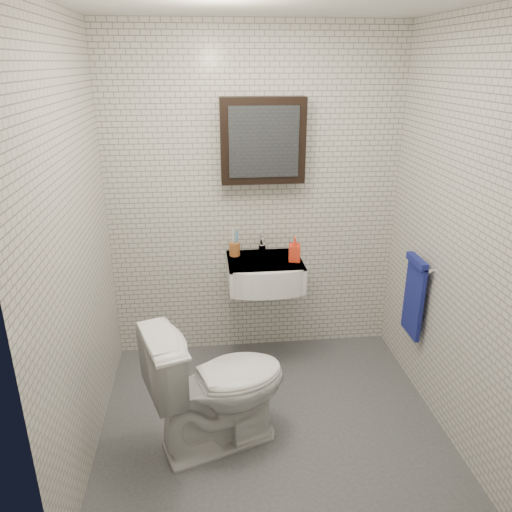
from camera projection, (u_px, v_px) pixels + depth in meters
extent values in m
cube|color=#46494D|center=(271.00, 422.00, 3.29)|extent=(2.20, 2.00, 0.01)
cube|color=silver|center=(255.00, 200.00, 3.76)|extent=(2.20, 0.02, 2.50)
cube|color=silver|center=(310.00, 334.00, 1.91)|extent=(2.20, 0.02, 2.50)
cube|color=silver|center=(74.00, 253.00, 2.72)|extent=(0.02, 2.00, 2.50)
cube|color=silver|center=(458.00, 238.00, 2.94)|extent=(0.02, 2.00, 2.50)
cube|color=white|center=(265.00, 272.00, 3.74)|extent=(0.55, 0.45, 0.20)
cylinder|color=silver|center=(264.00, 260.00, 3.72)|extent=(0.31, 0.31, 0.02)
cylinder|color=silver|center=(264.00, 259.00, 3.72)|extent=(0.04, 0.04, 0.01)
cube|color=white|center=(265.00, 260.00, 3.70)|extent=(0.55, 0.45, 0.01)
cylinder|color=silver|center=(262.00, 248.00, 3.84)|extent=(0.06, 0.06, 0.06)
cylinder|color=silver|center=(262.00, 241.00, 3.82)|extent=(0.03, 0.03, 0.08)
cylinder|color=silver|center=(263.00, 240.00, 3.76)|extent=(0.02, 0.12, 0.02)
cube|color=silver|center=(262.00, 233.00, 3.83)|extent=(0.02, 0.09, 0.01)
cube|color=black|center=(263.00, 141.00, 3.54)|extent=(0.60, 0.14, 0.60)
cube|color=#3F444C|center=(264.00, 142.00, 3.47)|extent=(0.49, 0.01, 0.49)
cylinder|color=silver|center=(420.00, 263.00, 3.37)|extent=(0.02, 0.30, 0.02)
cylinder|color=silver|center=(416.00, 256.00, 3.50)|extent=(0.04, 0.02, 0.02)
cylinder|color=silver|center=(432.00, 270.00, 3.26)|extent=(0.04, 0.02, 0.02)
cube|color=navy|center=(414.00, 299.00, 3.47)|extent=(0.03, 0.26, 0.54)
cube|color=navy|center=(417.00, 261.00, 3.37)|extent=(0.05, 0.26, 0.05)
cylinder|color=#A25828|center=(235.00, 249.00, 3.77)|extent=(0.10, 0.10, 0.10)
cylinder|color=white|center=(233.00, 242.00, 3.73)|extent=(0.02, 0.03, 0.19)
cylinder|color=#4194D2|center=(236.00, 243.00, 3.74)|extent=(0.01, 0.02, 0.17)
cylinder|color=white|center=(234.00, 240.00, 3.75)|extent=(0.02, 0.04, 0.20)
cylinder|color=#4194D2|center=(237.00, 241.00, 3.76)|extent=(0.02, 0.04, 0.18)
imported|color=orange|center=(295.00, 249.00, 3.65)|extent=(0.10, 0.10, 0.19)
imported|color=white|center=(218.00, 384.00, 2.98)|extent=(0.94, 0.71, 0.85)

